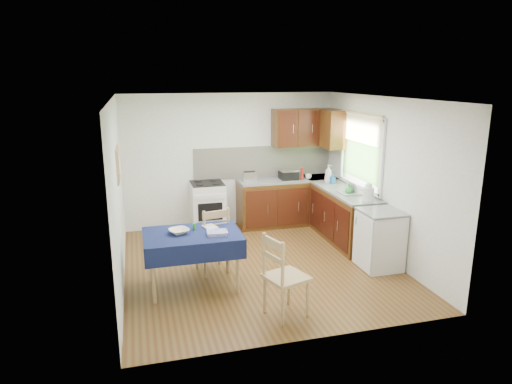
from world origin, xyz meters
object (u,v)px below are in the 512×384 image
object	(u,v)px
chair_near	(283,274)
sandwich_press	(289,174)
dining_table	(192,241)
chair_far	(213,238)
kettle	(368,193)
dish_rack	(353,192)
toaster	(250,176)

from	to	relation	value
chair_near	sandwich_press	bearing A→B (deg)	-38.41
dining_table	chair_near	world-z (taller)	chair_near
dining_table	sandwich_press	bearing A→B (deg)	43.47
sandwich_press	chair_far	bearing A→B (deg)	-155.93
chair_near	kettle	distance (m)	2.46
dish_rack	toaster	bearing A→B (deg)	120.61
toaster	sandwich_press	xyz separation A→B (m)	(0.76, -0.04, 0.01)
dining_table	toaster	xyz separation A→B (m)	(1.37, 2.28, 0.32)
dining_table	dish_rack	world-z (taller)	dish_rack
chair_far	sandwich_press	bearing A→B (deg)	-145.11
chair_near	dish_rack	bearing A→B (deg)	-61.76
toaster	dish_rack	bearing A→B (deg)	-21.65
dining_table	dish_rack	bearing A→B (deg)	15.27
toaster	kettle	distance (m)	2.34
chair_near	dining_table	bearing A→B (deg)	22.82
chair_near	toaster	distance (m)	3.39
chair_far	toaster	world-z (taller)	toaster
dining_table	kettle	bearing A→B (deg)	5.88
dining_table	toaster	world-z (taller)	toaster
chair_far	kettle	world-z (taller)	kettle
chair_near	sandwich_press	world-z (taller)	sandwich_press
chair_far	kettle	xyz separation A→B (m)	(2.47, 0.04, 0.50)
toaster	sandwich_press	size ratio (longest dim) A/B	0.77
dining_table	kettle	world-z (taller)	kettle
chair_far	kettle	size ratio (longest dim) A/B	3.38
chair_far	sandwich_press	world-z (taller)	sandwich_press
sandwich_press	dish_rack	size ratio (longest dim) A/B	0.79
chair_far	sandwich_press	distance (m)	2.59
dining_table	sandwich_press	distance (m)	3.11
dining_table	toaster	bearing A→B (deg)	55.95
dining_table	dish_rack	distance (m)	2.95
dish_rack	kettle	bearing A→B (deg)	-103.21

